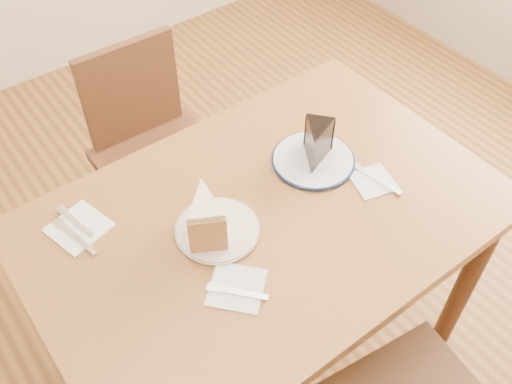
% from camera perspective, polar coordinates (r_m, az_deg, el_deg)
% --- Properties ---
extents(ground, '(4.00, 4.00, 0.00)m').
position_cam_1_polar(ground, '(2.09, 0.75, -15.45)').
color(ground, '#533116').
rests_on(ground, ground).
extents(table, '(1.20, 0.80, 0.75)m').
position_cam_1_polar(table, '(1.54, 0.98, -4.46)').
color(table, brown).
rests_on(table, ground).
extents(chair_far, '(0.42, 0.42, 0.83)m').
position_cam_1_polar(chair_far, '(2.06, -9.92, 4.07)').
color(chair_far, '#381D10').
rests_on(chair_far, ground).
extents(plate_cream, '(0.20, 0.20, 0.01)m').
position_cam_1_polar(plate_cream, '(1.42, -3.88, -3.81)').
color(plate_cream, silver).
rests_on(plate_cream, table).
extents(plate_navy, '(0.22, 0.22, 0.01)m').
position_cam_1_polar(plate_navy, '(1.59, 5.74, 3.21)').
color(plate_navy, white).
rests_on(plate_navy, table).
extents(carrot_cake, '(0.13, 0.15, 0.11)m').
position_cam_1_polar(carrot_cake, '(1.38, -5.08, -2.28)').
color(carrot_cake, '#FAEBCE').
rests_on(carrot_cake, plate_cream).
extents(chocolate_cake, '(0.13, 0.13, 0.10)m').
position_cam_1_polar(chocolate_cake, '(1.54, 6.01, 4.54)').
color(chocolate_cake, black).
rests_on(chocolate_cake, plate_navy).
extents(napkin_cream, '(0.17, 0.17, 0.00)m').
position_cam_1_polar(napkin_cream, '(1.32, -1.95, -9.52)').
color(napkin_cream, white).
rests_on(napkin_cream, table).
extents(napkin_navy, '(0.13, 0.13, 0.00)m').
position_cam_1_polar(napkin_navy, '(1.56, 11.62, 1.05)').
color(napkin_navy, white).
rests_on(napkin_navy, table).
extents(napkin_spare, '(0.16, 0.16, 0.00)m').
position_cam_1_polar(napkin_spare, '(1.49, -17.30, -3.40)').
color(napkin_spare, white).
rests_on(napkin_spare, table).
extents(fork_cream, '(0.10, 0.12, 0.00)m').
position_cam_1_polar(fork_cream, '(1.31, -1.80, -9.99)').
color(fork_cream, silver).
rests_on(fork_cream, napkin_cream).
extents(knife_navy, '(0.04, 0.17, 0.00)m').
position_cam_1_polar(knife_navy, '(1.57, 11.82, 1.42)').
color(knife_navy, silver).
rests_on(knife_navy, napkin_navy).
extents(fork_spare, '(0.04, 0.14, 0.00)m').
position_cam_1_polar(fork_spare, '(1.50, -17.62, -2.83)').
color(fork_spare, silver).
rests_on(fork_spare, napkin_spare).
extents(knife_spare, '(0.05, 0.16, 0.00)m').
position_cam_1_polar(knife_spare, '(1.47, -17.60, -4.27)').
color(knife_spare, silver).
rests_on(knife_spare, napkin_spare).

